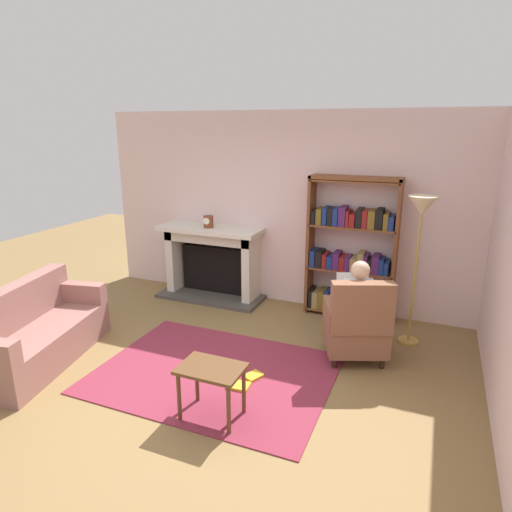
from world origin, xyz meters
The scene contains 13 objects.
ground centered at (0.00, 0.00, 0.00)m, with size 14.00×14.00×0.00m, color olive.
back_wall centered at (0.00, 2.55, 1.35)m, with size 5.60×0.10×2.70m, color beige.
side_wall_right centered at (2.65, 1.25, 1.35)m, with size 0.10×5.20×2.70m, color beige.
area_rug centered at (0.00, 0.30, 0.01)m, with size 2.40×1.80×0.01m, color maroon.
fireplace centered at (-1.05, 2.30, 0.57)m, with size 1.57×0.64×1.08m.
mantel_clock centered at (-1.05, 2.20, 1.17)m, with size 0.14×0.14×0.17m.
bookshelf centered at (0.97, 2.33, 0.89)m, with size 1.16×0.32×1.88m.
armchair_reading centered at (1.31, 1.14, 0.42)m, with size 0.82×0.81×0.97m.
seated_reader centered at (1.26, 1.25, 0.62)m, with size 0.50×0.59×1.14m.
sofa_floral centered at (-1.92, -0.20, 0.32)m, with size 1.06×1.81×0.85m.
side_table centered at (0.32, -0.35, 0.41)m, with size 0.56×0.39×0.50m.
scattered_books centered at (0.38, 0.25, 0.03)m, with size 0.28×0.42×0.03m.
floor_lamp centered at (1.82, 1.82, 1.49)m, with size 0.32×0.32×1.76m.
Camera 1 is at (1.98, -3.34, 2.48)m, focal length 31.18 mm.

